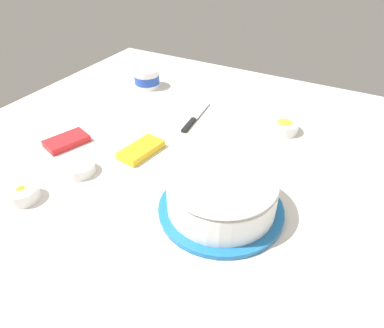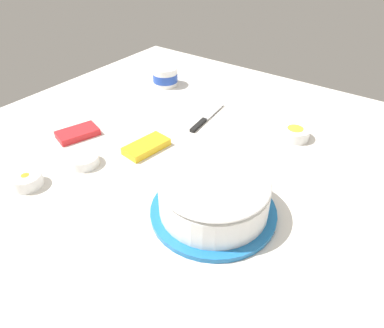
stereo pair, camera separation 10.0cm
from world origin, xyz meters
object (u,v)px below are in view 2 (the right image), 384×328
frosted_cake (214,196)px  candy_box_lower (146,146)px  spreading_knife (205,119)px  sprinkle_bowl_green (84,160)px  sprinkle_bowl_orange (27,180)px  sprinkle_bowl_yellow (295,132)px  frosting_tub (165,76)px  candy_box_upper (78,133)px

frosted_cake → candy_box_lower: frosted_cake is taller
frosted_cake → spreading_knife: (0.38, 0.28, -0.05)m
frosted_cake → sprinkle_bowl_green: size_ratio=3.46×
frosted_cake → sprinkle_bowl_orange: bearing=113.8°
frosted_cake → sprinkle_bowl_yellow: frosted_cake is taller
frosting_tub → candy_box_lower: (-0.43, -0.27, -0.03)m
frosting_tub → sprinkle_bowl_green: frosting_tub is taller
frosting_tub → candy_box_upper: (-0.50, -0.03, -0.03)m
sprinkle_bowl_orange → frosted_cake: bearing=-66.2°
candy_box_upper → frosting_tub: bearing=21.5°
spreading_knife → candy_box_upper: candy_box_upper is taller
frosting_tub → candy_box_lower: bearing=-147.6°
frosted_cake → spreading_knife: size_ratio=1.35×
sprinkle_bowl_yellow → candy_box_lower: sprinkle_bowl_yellow is taller
frosting_tub → sprinkle_bowl_yellow: 0.63m
candy_box_lower → sprinkle_bowl_orange: bearing=163.8°
frosting_tub → frosted_cake: bearing=-132.2°
frosting_tub → sprinkle_bowl_yellow: frosting_tub is taller
frosted_cake → sprinkle_bowl_yellow: 0.46m
spreading_knife → frosted_cake: bearing=-143.3°
candy_box_upper → sprinkle_bowl_orange: bearing=-140.8°
candy_box_lower → sprinkle_bowl_yellow: bearing=-37.7°
sprinkle_bowl_yellow → candy_box_upper: 0.73m
sprinkle_bowl_green → candy_box_lower: (0.17, -0.10, -0.00)m
frosted_cake → sprinkle_bowl_yellow: (0.46, -0.02, -0.04)m
sprinkle_bowl_orange → sprinkle_bowl_yellow: sprinkle_bowl_yellow is taller
spreading_knife → sprinkle_bowl_orange: (-0.59, 0.19, 0.01)m
sprinkle_bowl_orange → candy_box_lower: bearing=-24.4°
sprinkle_bowl_green → candy_box_upper: sprinkle_bowl_green is taller
sprinkle_bowl_yellow → spreading_knife: bearing=104.5°
frosted_cake → candy_box_lower: (0.12, 0.33, -0.04)m
sprinkle_bowl_orange → candy_box_lower: size_ratio=0.58×
candy_box_upper → frosted_cake: bearing=-75.8°
sprinkle_bowl_orange → frosting_tub: bearing=9.2°
frosted_cake → sprinkle_bowl_green: frosted_cake is taller
spreading_knife → sprinkle_bowl_green: size_ratio=2.57×
spreading_knife → frosting_tub: bearing=62.7°
sprinkle_bowl_yellow → candy_box_upper: size_ratio=0.74×
frosted_cake → candy_box_upper: frosted_cake is taller
spreading_knife → sprinkle_bowl_green: sprinkle_bowl_green is taller
sprinkle_bowl_green → candy_box_lower: 0.20m
frosted_cake → candy_box_lower: 0.35m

